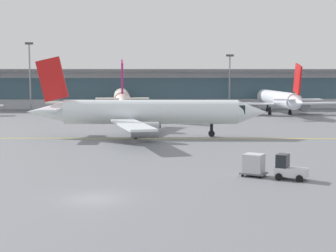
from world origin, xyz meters
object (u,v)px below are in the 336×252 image
at_px(gate_airplane_2, 122,98).
at_px(apron_light_mast_1, 30,74).
at_px(gate_airplane_3, 278,99).
at_px(cargo_dolly_lead, 254,164).
at_px(baggage_tug, 289,169).
at_px(apron_light_mast_2, 230,79).
at_px(taxiing_regional_jet, 148,113).

distance_m(gate_airplane_2, apron_light_mast_1, 24.38).
bearing_deg(gate_airplane_3, gate_airplane_2, 85.78).
xyz_separation_m(gate_airplane_2, cargo_dolly_lead, (13.97, -67.62, -2.32)).
distance_m(baggage_tug, apron_light_mast_2, 82.67).
height_order(gate_airplane_2, baggage_tug, gate_airplane_2).
xyz_separation_m(baggage_tug, apron_light_mast_1, (-37.92, 79.76, 7.62)).
bearing_deg(cargo_dolly_lead, gate_airplane_2, 131.64).
bearing_deg(gate_airplane_2, taxiing_regional_jet, -175.32).
xyz_separation_m(gate_airplane_3, baggage_tug, (-16.47, -67.62, -2.28)).
bearing_deg(gate_airplane_3, apron_light_mast_2, 27.62).
bearing_deg(taxiing_regional_jet, cargo_dolly_lead, -69.39).
bearing_deg(apron_light_mast_1, taxiing_regional_jet, -62.02).
height_order(apron_light_mast_1, apron_light_mast_2, apron_light_mast_1).
relative_size(gate_airplane_3, cargo_dolly_lead, 12.20).
bearing_deg(baggage_tug, apron_light_mast_1, 145.39).
relative_size(cargo_dolly_lead, apron_light_mast_1, 0.17).
bearing_deg(taxiing_regional_jet, baggage_tug, -65.72).
xyz_separation_m(cargo_dolly_lead, apron_light_mast_2, (11.05, 80.48, 6.15)).
bearing_deg(cargo_dolly_lead, taxiing_regional_jet, 137.21).
bearing_deg(apron_light_mast_2, baggage_tug, -95.87).
bearing_deg(gate_airplane_2, gate_airplane_3, -95.43).
height_order(taxiing_regional_jet, apron_light_mast_2, apron_light_mast_2).
xyz_separation_m(baggage_tug, cargo_dolly_lead, (-2.62, 1.51, 0.16)).
distance_m(gate_airplane_3, cargo_dolly_lead, 68.84).
relative_size(baggage_tug, apron_light_mast_1, 0.19).
bearing_deg(taxiing_regional_jet, gate_airplane_2, 100.85).
xyz_separation_m(apron_light_mast_1, apron_light_mast_2, (46.35, 2.24, -1.31)).
xyz_separation_m(gate_airplane_2, gate_airplane_3, (33.06, -1.51, -0.19)).
bearing_deg(taxiing_regional_jet, gate_airplane_3, 56.86).
distance_m(gate_airplane_2, cargo_dolly_lead, 69.09).
bearing_deg(gate_airplane_2, apron_light_mast_2, -65.61).
distance_m(taxiing_regional_jet, apron_light_mast_1, 56.69).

